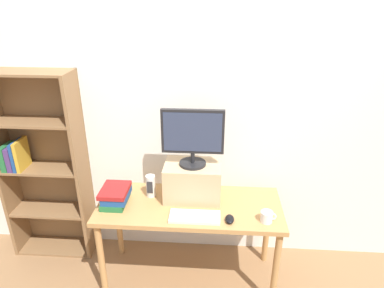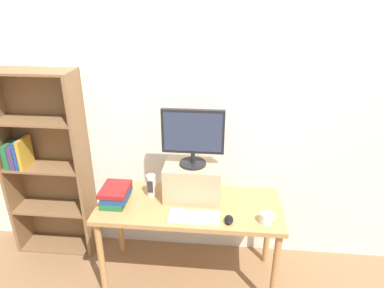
# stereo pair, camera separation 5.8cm
# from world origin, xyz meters

# --- Properties ---
(ground_plane) EXTENTS (12.00, 12.00, 0.00)m
(ground_plane) POSITION_xyz_m (0.00, 0.00, 0.00)
(ground_plane) COLOR olive
(back_wall) EXTENTS (7.00, 0.08, 2.60)m
(back_wall) POSITION_xyz_m (0.00, 0.45, 1.30)
(back_wall) COLOR silver
(back_wall) RESTS_ON ground_plane
(desk) EXTENTS (1.42, 0.59, 0.73)m
(desk) POSITION_xyz_m (0.00, 0.00, 0.64)
(desk) COLOR #B7844C
(desk) RESTS_ON ground_plane
(bookshelf_unit) EXTENTS (0.71, 0.28, 1.69)m
(bookshelf_unit) POSITION_xyz_m (-1.30, 0.30, 0.86)
(bookshelf_unit) COLOR olive
(bookshelf_unit) RESTS_ON ground_plane
(riser_box) EXTENTS (0.44, 0.30, 0.29)m
(riser_box) POSITION_xyz_m (0.02, 0.11, 0.87)
(riser_box) COLOR tan
(riser_box) RESTS_ON desk
(computer_monitor) EXTENTS (0.47, 0.20, 0.44)m
(computer_monitor) POSITION_xyz_m (0.02, 0.11, 1.26)
(computer_monitor) COLOR black
(computer_monitor) RESTS_ON riser_box
(keyboard) EXTENTS (0.37, 0.15, 0.02)m
(keyboard) POSITION_xyz_m (0.05, -0.17, 0.74)
(keyboard) COLOR silver
(keyboard) RESTS_ON desk
(computer_mouse) EXTENTS (0.06, 0.10, 0.04)m
(computer_mouse) POSITION_xyz_m (0.30, -0.19, 0.75)
(computer_mouse) COLOR black
(computer_mouse) RESTS_ON desk
(book_stack) EXTENTS (0.20, 0.27, 0.13)m
(book_stack) POSITION_xyz_m (-0.57, -0.02, 0.80)
(book_stack) COLOR #236B38
(book_stack) RESTS_ON desk
(coffee_mug) EXTENTS (0.11, 0.09, 0.08)m
(coffee_mug) POSITION_xyz_m (0.57, -0.18, 0.77)
(coffee_mug) COLOR white
(coffee_mug) RESTS_ON desk
(desk_speaker) EXTENTS (0.07, 0.08, 0.18)m
(desk_speaker) POSITION_xyz_m (-0.32, 0.10, 0.82)
(desk_speaker) COLOR silver
(desk_speaker) RESTS_ON desk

